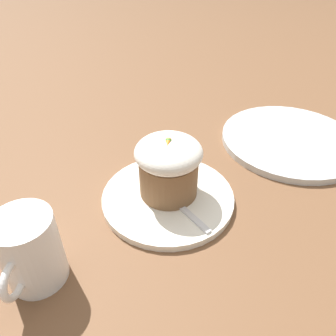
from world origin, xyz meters
name	(u,v)px	position (x,y,z in m)	size (l,w,h in m)	color
ground_plane	(168,200)	(0.00, 0.00, 0.00)	(4.00, 4.00, 0.00)	brown
dessert_plate	(168,197)	(0.00, 0.00, 0.01)	(0.23, 0.23, 0.01)	white
carrot_cake	(168,165)	(-0.01, 0.00, 0.07)	(0.11, 0.11, 0.11)	brown
spoon	(176,202)	(0.02, 0.02, 0.02)	(0.10, 0.10, 0.01)	silver
coffee_cup	(30,251)	(0.17, -0.16, 0.05)	(0.11, 0.08, 0.11)	white
side_plate	(290,140)	(-0.22, 0.24, 0.01)	(0.30, 0.30, 0.01)	silver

